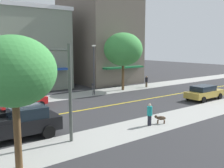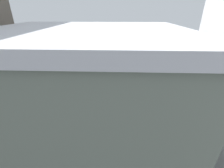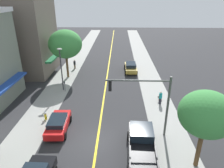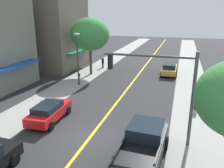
{
  "view_description": "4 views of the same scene",
  "coord_description": "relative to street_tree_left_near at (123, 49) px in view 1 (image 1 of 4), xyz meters",
  "views": [
    {
      "loc": [
        19.53,
        -5.97,
        5.67
      ],
      "look_at": [
        -1.17,
        9.84,
        1.86
      ],
      "focal_mm": 41.5,
      "sensor_mm": 36.0,
      "label": 1
    },
    {
      "loc": [
        -22.75,
        4.57,
        11.5
      ],
      "look_at": [
        -1.71,
        5.42,
        1.38
      ],
      "focal_mm": 24.89,
      "sensor_mm": 36.0,
      "label": 2
    },
    {
      "loc": [
        1.78,
        -14.62,
        11.98
      ],
      "look_at": [
        0.99,
        9.71,
        1.38
      ],
      "focal_mm": 32.82,
      "sensor_mm": 36.0,
      "label": 3
    },
    {
      "loc": [
        5.31,
        -12.09,
        7.8
      ],
      "look_at": [
        -0.99,
        8.29,
        1.19
      ],
      "focal_mm": 36.47,
      "sensor_mm": 36.0,
      "label": 4
    }
  ],
  "objects": [
    {
      "name": "pedestrian_teal_shirt",
      "position": [
        12.99,
        -8.32,
        -4.42
      ],
      "size": [
        0.37,
        0.37,
        1.61
      ],
      "rotation": [
        0.0,
        0.0,
        0.52
      ],
      "color": "black",
      "rests_on": "ground"
    },
    {
      "name": "street_tree_left_near",
      "position": [
        0.0,
        0.0,
        0.0
      ],
      "size": [
        4.99,
        4.99,
        7.4
      ],
      "color": "brown",
      "rests_on": "ground"
    },
    {
      "name": "black_pickup_truck",
      "position": [
        9.9,
        -16.94,
        -4.31
      ],
      "size": [
        2.56,
        6.05,
        1.94
      ],
      "rotation": [
        0.0,
        0.0,
        1.52
      ],
      "color": "black",
      "rests_on": "ground"
    },
    {
      "name": "sidewalk_right",
      "position": [
        12.86,
        -15.45,
        -5.26
      ],
      "size": [
        3.49,
        126.0,
        0.01
      ],
      "primitive_type": "cube",
      "color": "#9E9E99",
      "rests_on": "ground"
    },
    {
      "name": "fire_hydrant",
      "position": [
        0.43,
        -12.11,
        -4.85
      ],
      "size": [
        0.44,
        0.24,
        0.83
      ],
      "color": "yellow",
      "rests_on": "ground"
    },
    {
      "name": "corner_shop_building",
      "position": [
        -9.0,
        -9.3,
        0.1
      ],
      "size": [
        9.42,
        9.78,
        10.71
      ],
      "rotation": [
        0.0,
        0.0,
        -1.57
      ],
      "color": "gray",
      "rests_on": "ground"
    },
    {
      "name": "street_tree_left_far",
      "position": [
        13.97,
        -17.95,
        -0.72
      ],
      "size": [
        3.78,
        3.78,
        6.18
      ],
      "color": "brown",
      "rests_on": "ground"
    },
    {
      "name": "small_dog",
      "position": [
        13.15,
        -7.36,
        -4.85
      ],
      "size": [
        0.72,
        0.74,
        0.63
      ],
      "rotation": [
        0.0,
        0.0,
        3.95
      ],
      "color": "#4C3828",
      "rests_on": "ground"
    },
    {
      "name": "ground_plane",
      "position": [
        6.17,
        -15.45,
        -5.27
      ],
      "size": [
        140.0,
        140.0,
        0.0
      ],
      "primitive_type": "plane",
      "color": "#2D2D30"
    },
    {
      "name": "street_lamp",
      "position": [
        0.44,
        -4.8,
        -1.62
      ],
      "size": [
        0.7,
        0.36,
        5.82
      ],
      "color": "#38383D",
      "rests_on": "ground"
    },
    {
      "name": "gold_sedan_right_curb",
      "position": [
        10.05,
        2.9,
        -4.47
      ],
      "size": [
        2.12,
        4.81,
        1.53
      ],
      "rotation": [
        0.0,
        0.0,
        1.59
      ],
      "color": "#B29338",
      "rests_on": "ground"
    },
    {
      "name": "pale_office_building",
      "position": [
        -9.01,
        2.34,
        2.3
      ],
      "size": [
        13.02,
        9.31,
        15.11
      ],
      "rotation": [
        0.0,
        0.0,
        -1.57
      ],
      "color": "#665B51",
      "rests_on": "ground"
    },
    {
      "name": "road_centerline_stripe",
      "position": [
        6.17,
        -15.45,
        -5.26
      ],
      "size": [
        0.2,
        126.0,
        0.0
      ],
      "primitive_type": "cube",
      "color": "yellow",
      "rests_on": "ground"
    },
    {
      "name": "traffic_light_mast",
      "position": [
        10.51,
        -14.3,
        -1.28
      ],
      "size": [
        5.54,
        0.32,
        5.82
      ],
      "rotation": [
        0.0,
        0.0,
        3.14
      ],
      "color": "#474C47",
      "rests_on": "ground"
    },
    {
      "name": "pedestrian_black_shirt",
      "position": [
        0.27,
        4.05,
        -4.45
      ],
      "size": [
        0.38,
        0.38,
        1.57
      ],
      "rotation": [
        0.0,
        0.0,
        0.17
      ],
      "color": "brown",
      "rests_on": "ground"
    },
    {
      "name": "red_sedan_left_curb",
      "position": [
        2.29,
        -13.9,
        -4.52
      ],
      "size": [
        2.1,
        4.29,
        1.4
      ],
      "rotation": [
        0.0,
        0.0,
        1.61
      ],
      "color": "red",
      "rests_on": "ground"
    },
    {
      "name": "parking_meter",
      "position": [
        0.81,
        -5.27,
        -4.33
      ],
      "size": [
        0.12,
        0.18,
        1.42
      ],
      "color": "#4C4C51",
      "rests_on": "ground"
    }
  ]
}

